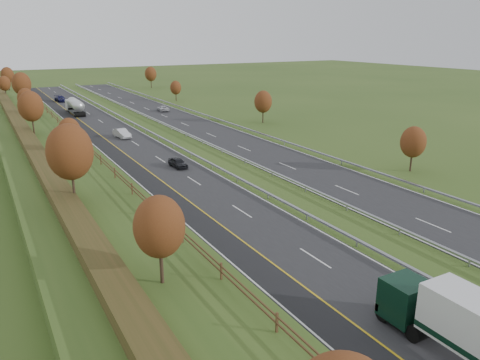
{
  "coord_description": "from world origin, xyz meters",
  "views": [
    {
      "loc": [
        -20.75,
        -15.8,
        17.23
      ],
      "look_at": [
        2.96,
        26.42,
        2.2
      ],
      "focal_mm": 35.0,
      "sensor_mm": 36.0,
      "label": 1
    }
  ],
  "objects_px": {
    "road_tanker": "(75,106)",
    "car_silver_mid": "(122,133)",
    "car_dark_near": "(178,163)",
    "car_oncoming": "(163,108)",
    "car_small_far": "(61,99)"
  },
  "relations": [
    {
      "from": "road_tanker",
      "to": "car_silver_mid",
      "type": "bearing_deg",
      "value": -86.35
    },
    {
      "from": "car_small_far",
      "to": "car_oncoming",
      "type": "height_order",
      "value": "car_small_far"
    },
    {
      "from": "road_tanker",
      "to": "car_silver_mid",
      "type": "relative_size",
      "value": 2.4
    },
    {
      "from": "road_tanker",
      "to": "car_silver_mid",
      "type": "distance_m",
      "value": 31.1
    },
    {
      "from": "car_dark_near",
      "to": "car_silver_mid",
      "type": "height_order",
      "value": "car_silver_mid"
    },
    {
      "from": "road_tanker",
      "to": "car_dark_near",
      "type": "height_order",
      "value": "road_tanker"
    },
    {
      "from": "road_tanker",
      "to": "car_small_far",
      "type": "xyz_separation_m",
      "value": [
        0.51,
        23.31,
        -1.05
      ]
    },
    {
      "from": "car_dark_near",
      "to": "car_oncoming",
      "type": "xyz_separation_m",
      "value": [
        15.59,
        47.76,
        -0.01
      ]
    },
    {
      "from": "car_dark_near",
      "to": "car_silver_mid",
      "type": "bearing_deg",
      "value": 89.86
    },
    {
      "from": "road_tanker",
      "to": "car_small_far",
      "type": "bearing_deg",
      "value": 88.74
    },
    {
      "from": "road_tanker",
      "to": "car_small_far",
      "type": "relative_size",
      "value": 2.1
    },
    {
      "from": "car_small_far",
      "to": "car_oncoming",
      "type": "bearing_deg",
      "value": -65.16
    },
    {
      "from": "road_tanker",
      "to": "car_oncoming",
      "type": "xyz_separation_m",
      "value": [
        18.85,
        -5.97,
        -1.18
      ]
    },
    {
      "from": "car_dark_near",
      "to": "car_silver_mid",
      "type": "xyz_separation_m",
      "value": [
        -1.28,
        22.72,
        0.11
      ]
    },
    {
      "from": "car_silver_mid",
      "to": "car_dark_near",
      "type": "bearing_deg",
      "value": -94.6
    }
  ]
}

